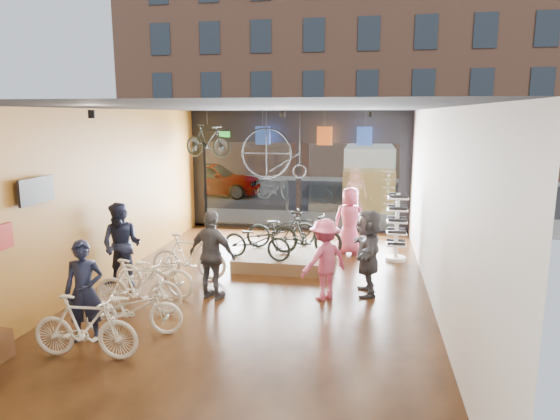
% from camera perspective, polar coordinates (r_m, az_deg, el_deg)
% --- Properties ---
extents(ground_plane, '(7.00, 12.00, 0.04)m').
position_cam_1_polar(ground_plane, '(10.67, -2.41, -9.41)').
color(ground_plane, black).
rests_on(ground_plane, ground).
extents(ceiling, '(7.00, 12.00, 0.04)m').
position_cam_1_polar(ceiling, '(10.01, -2.59, 11.68)').
color(ceiling, black).
rests_on(ceiling, ground).
extents(wall_left, '(0.04, 12.00, 3.80)m').
position_cam_1_polar(wall_left, '(11.45, -19.97, 1.28)').
color(wall_left, '#A86526').
rests_on(wall_left, ground).
extents(wall_right, '(0.04, 12.00, 3.80)m').
position_cam_1_polar(wall_right, '(10.02, 17.56, 0.14)').
color(wall_right, beige).
rests_on(wall_right, ground).
extents(wall_back, '(7.00, 0.04, 3.80)m').
position_cam_1_polar(wall_back, '(4.69, -18.99, -12.01)').
color(wall_back, beige).
rests_on(wall_back, ground).
extents(storefront, '(7.00, 0.26, 3.80)m').
position_cam_1_polar(storefront, '(16.02, 2.16, 4.49)').
color(storefront, black).
rests_on(storefront, ground).
extents(exit_sign, '(0.35, 0.06, 0.18)m').
position_cam_1_polar(exit_sign, '(16.32, -6.34, 8.60)').
color(exit_sign, '#198C26').
rests_on(exit_sign, storefront).
extents(street_road, '(30.00, 18.00, 0.02)m').
position_cam_1_polar(street_road, '(25.14, 4.96, 2.38)').
color(street_road, black).
rests_on(street_road, ground).
extents(sidewalk_near, '(30.00, 2.40, 0.12)m').
position_cam_1_polar(sidewalk_near, '(17.49, 2.66, -1.09)').
color(sidewalk_near, slate).
rests_on(sidewalk_near, ground).
extents(sidewalk_far, '(30.00, 2.00, 0.12)m').
position_cam_1_polar(sidewalk_far, '(29.08, 5.67, 3.66)').
color(sidewalk_far, slate).
rests_on(sidewalk_far, ground).
extents(opposite_building, '(26.00, 5.00, 14.00)m').
position_cam_1_polar(opposite_building, '(31.52, 6.29, 16.85)').
color(opposite_building, brown).
rests_on(opposite_building, ground).
extents(street_car, '(4.68, 1.88, 1.59)m').
position_cam_1_polar(street_car, '(23.09, -8.04, 3.59)').
color(street_car, gray).
rests_on(street_car, street_road).
extents(box_truck, '(1.99, 5.97, 2.35)m').
position_cam_1_polar(box_truck, '(20.92, 10.14, 3.83)').
color(box_truck, silver).
rests_on(box_truck, street_road).
extents(floor_bike_1, '(1.70, 0.55, 1.01)m').
position_cam_1_polar(floor_bike_1, '(8.32, -21.38, -12.34)').
color(floor_bike_1, silver).
rests_on(floor_bike_1, ground_plane).
extents(floor_bike_2, '(1.77, 0.83, 0.89)m').
position_cam_1_polar(floor_bike_2, '(8.95, -16.47, -10.75)').
color(floor_bike_2, silver).
rests_on(floor_bike_2, ground_plane).
extents(floor_bike_3, '(1.72, 0.49, 1.03)m').
position_cam_1_polar(floor_bike_3, '(9.78, -15.88, -8.40)').
color(floor_bike_3, silver).
rests_on(floor_bike_3, ground_plane).
extents(floor_bike_4, '(1.89, 0.89, 0.95)m').
position_cam_1_polar(floor_bike_4, '(10.64, -14.21, -6.98)').
color(floor_bike_4, silver).
rests_on(floor_bike_4, ground_plane).
extents(floor_bike_5, '(1.75, 0.52, 1.05)m').
position_cam_1_polar(floor_bike_5, '(11.49, -10.38, -5.24)').
color(floor_bike_5, silver).
rests_on(floor_bike_5, ground_plane).
extents(display_platform, '(2.40, 1.80, 0.30)m').
position_cam_1_polar(display_platform, '(12.41, 0.74, -5.64)').
color(display_platform, brown).
rests_on(display_platform, ground_plane).
extents(display_bike_left, '(1.81, 0.95, 0.90)m').
position_cam_1_polar(display_bike_left, '(11.80, -2.68, -3.49)').
color(display_bike_left, black).
rests_on(display_bike_left, display_platform).
extents(display_bike_mid, '(1.84, 0.73, 1.08)m').
position_cam_1_polar(display_bike_mid, '(12.11, 2.97, -2.71)').
color(display_bike_mid, black).
rests_on(display_bike_mid, display_platform).
extents(display_bike_right, '(1.91, 1.15, 0.95)m').
position_cam_1_polar(display_bike_right, '(12.89, 0.16, -2.15)').
color(display_bike_right, black).
rests_on(display_bike_right, display_platform).
extents(customer_0, '(0.71, 0.56, 1.70)m').
position_cam_1_polar(customer_0, '(8.81, -21.45, -8.63)').
color(customer_0, '#161C33').
rests_on(customer_0, ground_plane).
extents(customer_1, '(0.90, 0.70, 1.84)m').
position_cam_1_polar(customer_1, '(11.24, -17.65, -3.86)').
color(customer_1, '#161C33').
rests_on(customer_1, ground_plane).
extents(customer_2, '(1.15, 0.74, 1.82)m').
position_cam_1_polar(customer_2, '(10.11, -7.75, -5.12)').
color(customer_2, '#3F3F44').
rests_on(customer_2, ground_plane).
extents(customer_3, '(1.20, 1.18, 1.65)m').
position_cam_1_polar(customer_3, '(10.04, 5.12, -5.67)').
color(customer_3, '#CC4C72').
rests_on(customer_3, ground_plane).
extents(customer_4, '(0.99, 0.77, 1.80)m').
position_cam_1_polar(customer_4, '(13.36, 7.99, -1.23)').
color(customer_4, '#CC4C72').
rests_on(customer_4, ground_plane).
extents(customer_5, '(0.64, 1.69, 1.79)m').
position_cam_1_polar(customer_5, '(10.42, 10.02, -4.78)').
color(customer_5, '#3F3F44').
rests_on(customer_5, ground_plane).
extents(sunglasses_rack, '(0.62, 0.57, 1.74)m').
position_cam_1_polar(sunglasses_rack, '(12.98, 13.21, -1.92)').
color(sunglasses_rack, white).
rests_on(sunglasses_rack, ground_plane).
extents(penny_farthing, '(1.88, 0.06, 1.51)m').
position_cam_1_polar(penny_farthing, '(14.81, -0.37, 6.30)').
color(penny_farthing, black).
rests_on(penny_farthing, ceiling).
extents(hung_bike, '(1.64, 0.94, 0.95)m').
position_cam_1_polar(hung_bike, '(14.73, -8.27, 7.83)').
color(hung_bike, black).
rests_on(hung_bike, ceiling).
extents(jersey_left, '(0.45, 0.03, 0.55)m').
position_cam_1_polar(jersey_left, '(15.32, -1.99, 8.51)').
color(jersey_left, '#1E3F99').
rests_on(jersey_left, ceiling).
extents(jersey_mid, '(0.45, 0.03, 0.55)m').
position_cam_1_polar(jersey_mid, '(15.04, 5.11, 8.43)').
color(jersey_mid, '#CC5919').
rests_on(jersey_mid, ceiling).
extents(jersey_right, '(0.45, 0.03, 0.55)m').
position_cam_1_polar(jersey_right, '(14.98, 9.63, 8.32)').
color(jersey_right, '#1E3F99').
rests_on(jersey_right, ceiling).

